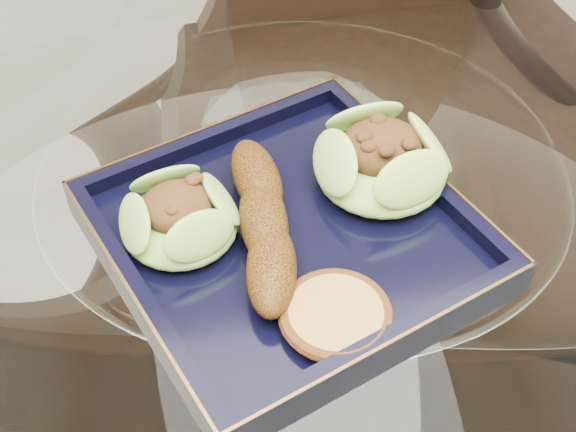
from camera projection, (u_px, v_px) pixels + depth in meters
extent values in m
cylinder|color=white|center=(302.00, 213.00, 0.69)|extent=(1.10, 1.10, 0.01)
torus|color=black|center=(302.00, 213.00, 0.69)|extent=(1.13, 1.13, 0.02)
cylinder|color=black|center=(439.00, 228.00, 1.19)|extent=(0.04, 0.04, 0.75)
cylinder|color=black|center=(57.00, 291.00, 1.11)|extent=(0.04, 0.04, 0.75)
cube|color=black|center=(387.00, 228.00, 1.12)|extent=(0.39, 0.39, 0.04)
cube|color=black|center=(361.00, 10.00, 1.06)|extent=(0.36, 0.04, 0.42)
cylinder|color=black|center=(512.00, 387.00, 1.20)|extent=(0.03, 0.03, 0.41)
cylinder|color=black|center=(253.00, 266.00, 1.37)|extent=(0.03, 0.03, 0.41)
cylinder|color=black|center=(433.00, 231.00, 1.42)|extent=(0.03, 0.03, 0.41)
cube|color=black|center=(288.00, 242.00, 0.64)|extent=(0.34, 0.34, 0.02)
ellipsoid|color=#588C28|center=(180.00, 221.00, 0.62)|extent=(0.11, 0.11, 0.03)
ellipsoid|color=#60A32F|center=(381.00, 164.00, 0.66)|extent=(0.13, 0.13, 0.04)
ellipsoid|color=#5D3109|center=(264.00, 221.00, 0.62)|extent=(0.05, 0.18, 0.03)
cylinder|color=gold|center=(336.00, 317.00, 0.57)|extent=(0.09, 0.09, 0.01)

